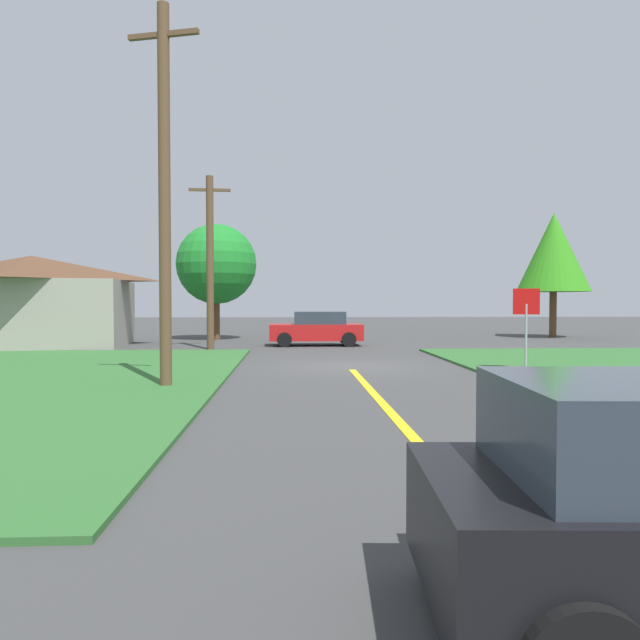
{
  "coord_description": "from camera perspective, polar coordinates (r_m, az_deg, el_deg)",
  "views": [
    {
      "loc": [
        -1.89,
        -19.18,
        2.11
      ],
      "look_at": [
        -0.82,
        2.58,
        1.42
      ],
      "focal_mm": 33.49,
      "sensor_mm": 36.0,
      "label": 1
    }
  ],
  "objects": [
    {
      "name": "ground_plane",
      "position": [
        19.39,
        2.79,
        -4.45
      ],
      "size": [
        120.0,
        120.0,
        0.0
      ],
      "primitive_type": "plane",
      "color": "#3F3F3F"
    },
    {
      "name": "lane_stripe_center",
      "position": [
        11.53,
        6.73,
        -8.72
      ],
      "size": [
        0.2,
        14.0,
        0.01
      ],
      "primitive_type": "cube",
      "color": "yellow",
      "rests_on": "ground"
    },
    {
      "name": "stop_sign",
      "position": [
        18.59,
        19.11,
        0.61
      ],
      "size": [
        0.76,
        0.16,
        2.49
      ],
      "rotation": [
        0.0,
        0.0,
        2.98
      ],
      "color": "#9EA0A8",
      "rests_on": "ground"
    },
    {
      "name": "car_approaching_junction",
      "position": [
        28.35,
        -0.3,
        -0.84
      ],
      "size": [
        4.38,
        2.04,
        1.62
      ],
      "rotation": [
        0.0,
        0.0,
        3.15
      ],
      "color": "red",
      "rests_on": "ground"
    },
    {
      "name": "utility_pole_near",
      "position": [
        15.1,
        -14.64,
        11.73
      ],
      "size": [
        1.77,
        0.58,
        9.2
      ],
      "color": "brown",
      "rests_on": "ground"
    },
    {
      "name": "utility_pole_mid",
      "position": [
        26.53,
        -10.46,
        5.59
      ],
      "size": [
        1.8,
        0.32,
        7.55
      ],
      "color": "brown",
      "rests_on": "ground"
    },
    {
      "name": "oak_tree_left",
      "position": [
        37.48,
        21.43,
        6.01
      ],
      "size": [
        4.17,
        4.17,
        7.25
      ],
      "color": "brown",
      "rests_on": "ground"
    },
    {
      "name": "pine_tree_center",
      "position": [
        33.31,
        -9.87,
        5.27
      ],
      "size": [
        4.38,
        4.38,
        6.34
      ],
      "color": "brown",
      "rests_on": "ground"
    },
    {
      "name": "barn",
      "position": [
        30.65,
        -25.81,
        1.62
      ],
      "size": [
        9.05,
        7.64,
        4.22
      ],
      "color": "gray",
      "rests_on": "ground"
    }
  ]
}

